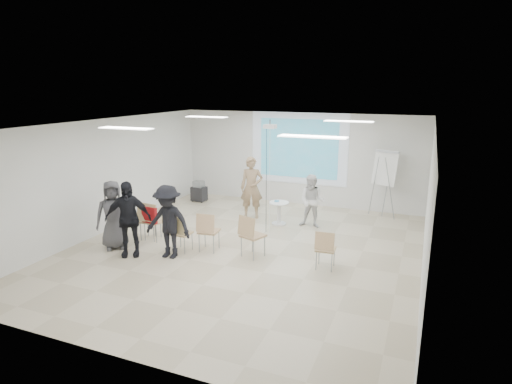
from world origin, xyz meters
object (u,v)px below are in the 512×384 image
at_px(audience_left, 128,213).
at_px(flipchart_easel, 385,169).
at_px(pedestal_table, 279,212).
at_px(player_right, 312,198).
at_px(player_left, 252,184).
at_px(chair_left_inner, 180,231).
at_px(chair_right_inner, 250,233).
at_px(chair_far_left, 148,218).
at_px(av_cart, 199,192).
at_px(chair_left_mid, 153,218).
at_px(laptop, 182,232).
at_px(chair_right_far, 325,247).
at_px(chair_center, 208,229).
at_px(audience_mid, 168,217).
at_px(audience_outer, 113,211).

bearing_deg(audience_left, flipchart_easel, 17.67).
relative_size(pedestal_table, player_right, 0.41).
xyz_separation_m(pedestal_table, player_left, (-0.97, 0.33, 0.66)).
xyz_separation_m(player_right, chair_left_inner, (-2.39, -2.96, -0.30)).
height_order(chair_left_inner, chair_right_inner, chair_right_inner).
bearing_deg(chair_left_inner, player_right, 53.02).
bearing_deg(chair_far_left, av_cart, 93.82).
xyz_separation_m(player_right, flipchart_easel, (1.72, 1.70, 0.65)).
xyz_separation_m(chair_left_mid, audience_left, (0.06, -1.01, 0.42)).
distance_m(laptop, audience_left, 1.33).
distance_m(chair_right_far, audience_left, 4.49).
xyz_separation_m(chair_right_far, av_cart, (-5.25, 3.89, -0.20)).
height_order(chair_center, audience_mid, audience_mid).
bearing_deg(chair_center, flipchart_easel, 44.84).
distance_m(player_right, chair_far_left, 4.40).
xyz_separation_m(chair_far_left, flipchart_easel, (5.28, 4.26, 0.90)).
xyz_separation_m(pedestal_table, chair_left_inner, (-1.48, -2.82, 0.14)).
xyz_separation_m(chair_right_inner, audience_outer, (-3.27, -0.68, 0.34)).
distance_m(audience_mid, av_cart, 4.93).
xyz_separation_m(chair_right_inner, av_cart, (-3.52, 3.88, -0.27)).
relative_size(player_right, audience_mid, 0.85).
xyz_separation_m(chair_center, laptop, (-0.58, -0.17, -0.09)).
bearing_deg(chair_right_inner, player_left, 131.81).
distance_m(audience_outer, flipchart_easel, 7.63).
xyz_separation_m(chair_center, chair_right_far, (2.80, 0.03, -0.05)).
height_order(pedestal_table, player_right, player_right).
relative_size(laptop, audience_mid, 0.17).
xyz_separation_m(chair_left_inner, chair_right_far, (3.39, 0.30, -0.00)).
height_order(chair_far_left, chair_left_inner, chair_far_left).
xyz_separation_m(chair_right_far, flipchart_easel, (0.72, 4.36, 0.95)).
relative_size(chair_left_mid, av_cart, 1.43).
xyz_separation_m(chair_left_mid, chair_right_far, (4.43, -0.10, -0.07)).
bearing_deg(chair_left_mid, player_left, 67.48).
relative_size(player_right, chair_far_left, 1.70).
relative_size(chair_left_mid, chair_left_inner, 1.14).
relative_size(chair_far_left, audience_left, 0.48).
bearing_deg(player_right, audience_outer, -140.57).
height_order(player_right, audience_left, audience_left).
bearing_deg(audience_left, audience_mid, -13.02).
distance_m(chair_far_left, flipchart_easel, 6.84).
distance_m(chair_far_left, laptop, 1.22).
xyz_separation_m(audience_left, av_cart, (-0.88, 4.80, -0.69)).
xyz_separation_m(pedestal_table, laptop, (-1.48, -2.73, 0.10)).
relative_size(chair_right_inner, chair_right_far, 1.15).
relative_size(player_left, chair_right_inner, 2.06).
xyz_separation_m(pedestal_table, audience_outer, (-3.09, -3.19, 0.56)).
relative_size(chair_left_mid, audience_mid, 0.52).
height_order(audience_left, flipchart_easel, audience_left).
xyz_separation_m(pedestal_table, player_right, (0.91, 0.14, 0.45)).
xyz_separation_m(audience_mid, audience_outer, (-1.53, -0.00, -0.03)).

